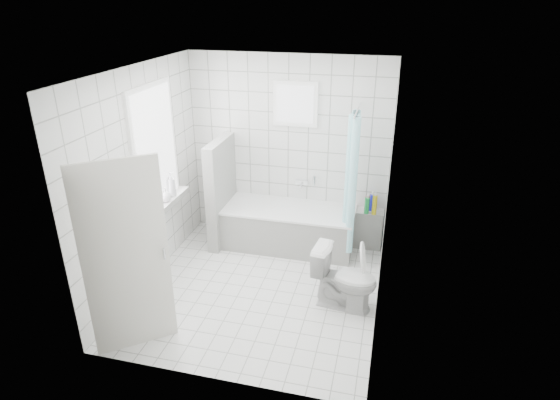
# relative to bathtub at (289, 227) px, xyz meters

# --- Properties ---
(ground) EXTENTS (3.00, 3.00, 0.00)m
(ground) POSITION_rel_bathtub_xyz_m (-0.11, -1.12, -0.29)
(ground) COLOR white
(ground) RESTS_ON ground
(ceiling) EXTENTS (3.00, 3.00, 0.00)m
(ceiling) POSITION_rel_bathtub_xyz_m (-0.11, -1.12, 2.31)
(ceiling) COLOR white
(ceiling) RESTS_ON ground
(wall_back) EXTENTS (2.80, 0.02, 2.60)m
(wall_back) POSITION_rel_bathtub_xyz_m (-0.11, 0.38, 1.01)
(wall_back) COLOR white
(wall_back) RESTS_ON ground
(wall_front) EXTENTS (2.80, 0.02, 2.60)m
(wall_front) POSITION_rel_bathtub_xyz_m (-0.11, -2.62, 1.01)
(wall_front) COLOR white
(wall_front) RESTS_ON ground
(wall_left) EXTENTS (0.02, 3.00, 2.60)m
(wall_left) POSITION_rel_bathtub_xyz_m (-1.51, -1.12, 1.01)
(wall_left) COLOR white
(wall_left) RESTS_ON ground
(wall_right) EXTENTS (0.02, 3.00, 2.60)m
(wall_right) POSITION_rel_bathtub_xyz_m (1.29, -1.12, 1.01)
(wall_right) COLOR white
(wall_right) RESTS_ON ground
(window_left) EXTENTS (0.01, 0.90, 1.40)m
(window_left) POSITION_rel_bathtub_xyz_m (-1.46, -0.82, 1.31)
(window_left) COLOR white
(window_left) RESTS_ON wall_left
(window_back) EXTENTS (0.50, 0.01, 0.50)m
(window_back) POSITION_rel_bathtub_xyz_m (-0.01, 0.33, 1.66)
(window_back) COLOR white
(window_back) RESTS_ON wall_back
(window_sill) EXTENTS (0.18, 1.02, 0.08)m
(window_sill) POSITION_rel_bathtub_xyz_m (-1.42, -0.82, 0.57)
(window_sill) COLOR white
(window_sill) RESTS_ON wall_left
(door) EXTENTS (0.65, 0.53, 2.00)m
(door) POSITION_rel_bathtub_xyz_m (-1.05, -2.35, 0.71)
(door) COLOR silver
(door) RESTS_ON ground
(bathtub) EXTENTS (1.80, 0.77, 0.58)m
(bathtub) POSITION_rel_bathtub_xyz_m (0.00, 0.00, 0.00)
(bathtub) COLOR white
(bathtub) RESTS_ON ground
(partition_wall) EXTENTS (0.15, 0.85, 1.50)m
(partition_wall) POSITION_rel_bathtub_xyz_m (-0.97, -0.05, 0.46)
(partition_wall) COLOR white
(partition_wall) RESTS_ON ground
(tiled_ledge) EXTENTS (0.40, 0.24, 0.55)m
(tiled_ledge) POSITION_rel_bathtub_xyz_m (1.08, 0.25, -0.02)
(tiled_ledge) COLOR white
(tiled_ledge) RESTS_ON ground
(toilet) EXTENTS (0.76, 0.50, 0.73)m
(toilet) POSITION_rel_bathtub_xyz_m (0.92, -1.21, 0.08)
(toilet) COLOR white
(toilet) RESTS_ON ground
(curtain_rod) EXTENTS (0.02, 0.80, 0.02)m
(curtain_rod) POSITION_rel_bathtub_xyz_m (0.84, -0.02, 1.71)
(curtain_rod) COLOR silver
(curtain_rod) RESTS_ON wall_back
(shower_curtain) EXTENTS (0.14, 0.48, 1.78)m
(shower_curtain) POSITION_rel_bathtub_xyz_m (0.84, -0.16, 0.81)
(shower_curtain) COLOR #48CAD4
(shower_curtain) RESTS_ON curtain_rod
(tub_faucet) EXTENTS (0.18, 0.06, 0.06)m
(tub_faucet) POSITION_rel_bathtub_xyz_m (0.10, 0.33, 0.56)
(tub_faucet) COLOR silver
(tub_faucet) RESTS_ON wall_back
(sill_bottles) EXTENTS (0.20, 0.68, 0.32)m
(sill_bottles) POSITION_rel_bathtub_xyz_m (-1.41, -0.88, 0.75)
(sill_bottles) COLOR silver
(sill_bottles) RESTS_ON window_sill
(ledge_bottles) EXTENTS (0.17, 0.18, 0.28)m
(ledge_bottles) POSITION_rel_bathtub_xyz_m (1.08, 0.21, 0.38)
(ledge_bottles) COLOR green
(ledge_bottles) RESTS_ON tiled_ledge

